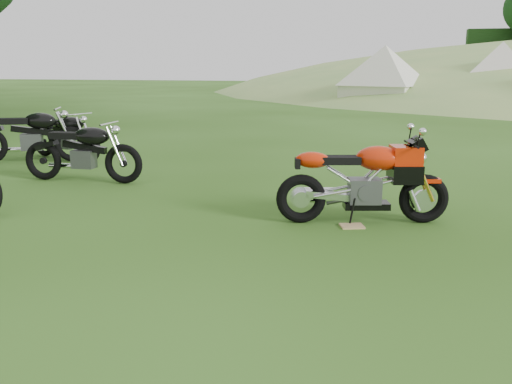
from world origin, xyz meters
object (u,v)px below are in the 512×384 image
(vintage_moto_b, at_px, (82,150))
(vintage_moto_c, at_px, (65,134))
(plywood_board, at_px, (352,226))
(tent_mid, at_px, (501,75))
(vintage_moto_d, at_px, (30,134))
(sport_motorcycle, at_px, (363,175))
(tent_left, at_px, (384,76))

(vintage_moto_b, xyz_separation_m, vintage_moto_c, (-1.50, 1.89, -0.02))
(plywood_board, distance_m, tent_mid, 21.48)
(vintage_moto_c, relative_size, vintage_moto_d, 0.89)
(plywood_board, xyz_separation_m, tent_mid, (4.65, 20.92, 1.36))
(vintage_moto_d, bearing_deg, tent_mid, 35.60)
(tent_mid, bearing_deg, sport_motorcycle, -91.70)
(vintage_moto_b, relative_size, vintage_moto_c, 1.03)
(vintage_moto_d, bearing_deg, vintage_moto_b, -59.21)
(tent_mid, bearing_deg, vintage_moto_d, -110.44)
(vintage_moto_b, relative_size, tent_mid, 0.61)
(vintage_moto_d, bearing_deg, vintage_moto_c, 28.73)
(tent_mid, bearing_deg, plywood_board, -91.81)
(plywood_board, bearing_deg, tent_left, 90.87)
(vintage_moto_c, xyz_separation_m, tent_mid, (10.47, 17.47, 0.88))
(tent_left, bearing_deg, plywood_board, -68.77)
(tent_mid, bearing_deg, vintage_moto_c, -110.22)
(plywood_board, distance_m, tent_left, 20.17)
(vintage_moto_c, xyz_separation_m, vintage_moto_d, (-0.40, -0.51, 0.06))
(plywood_board, height_order, vintage_moto_d, vintage_moto_d)
(sport_motorcycle, bearing_deg, tent_left, 77.02)
(tent_mid, bearing_deg, tent_left, -160.16)
(tent_left, bearing_deg, vintage_moto_d, -88.64)
(vintage_moto_b, distance_m, tent_mid, 21.36)
(tent_left, height_order, tent_mid, tent_mid)
(sport_motorcycle, relative_size, tent_left, 0.62)
(vintage_moto_c, height_order, tent_mid, tent_mid)
(vintage_moto_c, bearing_deg, tent_mid, 78.30)
(tent_left, bearing_deg, tent_mid, 29.49)
(sport_motorcycle, xyz_separation_m, vintage_moto_b, (-4.42, 1.34, -0.06))
(plywood_board, relative_size, tent_left, 0.08)
(vintage_moto_d, bearing_deg, sport_motorcycle, -46.51)
(sport_motorcycle, relative_size, vintage_moto_d, 0.91)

